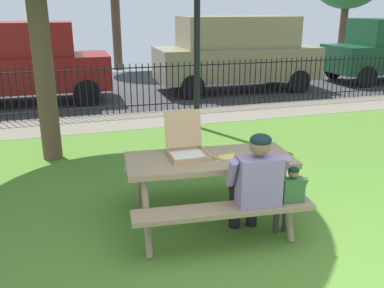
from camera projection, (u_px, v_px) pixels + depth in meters
ground at (231, 219)px, 4.80m from camera, size 28.00×10.72×0.02m
cobblestone_walkway at (150, 120)px, 9.03m from camera, size 28.00×1.40×0.01m
street_asphalt at (124, 88)px, 12.62m from camera, size 28.00×6.49×0.01m
picnic_table_foreground at (209, 172)px, 4.56m from camera, size 1.93×1.64×0.79m
pizza_box_open at (186, 145)px, 4.57m from camera, size 0.42×0.48×0.46m
pizza_slice_on_table at (225, 157)px, 4.51m from camera, size 0.28×0.25×0.02m
adult_at_table at (255, 183)px, 4.14m from camera, size 0.63×0.62×1.19m
child_at_table at (289, 195)px, 4.23m from camera, size 0.33×0.32×0.83m
iron_fence_streetside at (143, 88)px, 9.49m from camera, size 21.70×0.03×1.12m
lamp_post_walkway at (197, 4)px, 7.73m from camera, size 0.28×0.28×3.86m
parked_car_left at (29, 62)px, 10.38m from camera, size 3.92×1.87×1.98m
parked_car_center at (237, 52)px, 11.92m from camera, size 4.63×2.02×2.08m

